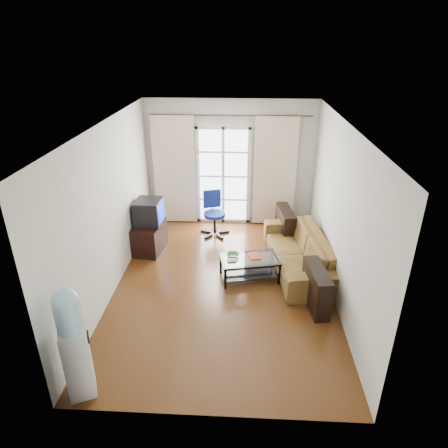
# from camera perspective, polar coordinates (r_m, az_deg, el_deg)

# --- Properties ---
(floor) EXTENTS (5.20, 5.20, 0.00)m
(floor) POSITION_cam_1_polar(r_m,az_deg,el_deg) (6.88, -0.05, -8.62)
(floor) COLOR #593315
(floor) RESTS_ON ground
(ceiling) EXTENTS (5.20, 5.20, 0.00)m
(ceiling) POSITION_cam_1_polar(r_m,az_deg,el_deg) (5.81, -0.06, 14.00)
(ceiling) COLOR white
(ceiling) RESTS_ON wall_back
(wall_back) EXTENTS (3.60, 0.02, 2.70)m
(wall_back) POSITION_cam_1_polar(r_m,az_deg,el_deg) (8.67, 0.91, 8.65)
(wall_back) COLOR silver
(wall_back) RESTS_ON floor
(wall_front) EXTENTS (3.60, 0.02, 2.70)m
(wall_front) POSITION_cam_1_polar(r_m,az_deg,el_deg) (3.99, -2.19, -13.46)
(wall_front) COLOR silver
(wall_front) RESTS_ON floor
(wall_left) EXTENTS (0.02, 5.20, 2.70)m
(wall_left) POSITION_cam_1_polar(r_m,az_deg,el_deg) (6.57, -15.95, 2.01)
(wall_left) COLOR silver
(wall_left) RESTS_ON floor
(wall_right) EXTENTS (0.02, 5.20, 2.70)m
(wall_right) POSITION_cam_1_polar(r_m,az_deg,el_deg) (6.39, 16.28, 1.30)
(wall_right) COLOR silver
(wall_right) RESTS_ON floor
(french_door) EXTENTS (1.16, 0.06, 2.15)m
(french_door) POSITION_cam_1_polar(r_m,az_deg,el_deg) (8.70, -0.11, 6.83)
(french_door) COLOR white
(french_door) RESTS_ON wall_back
(curtain_rod) EXTENTS (3.30, 0.04, 0.04)m
(curtain_rod) POSITION_cam_1_polar(r_m,az_deg,el_deg) (8.33, 0.93, 15.25)
(curtain_rod) COLOR #4C3F2D
(curtain_rod) RESTS_ON wall_back
(curtain_left) EXTENTS (0.90, 0.07, 2.35)m
(curtain_left) POSITION_cam_1_polar(r_m,az_deg,el_deg) (8.72, -7.10, 7.54)
(curtain_left) COLOR beige
(curtain_left) RESTS_ON curtain_rod
(curtain_right) EXTENTS (0.90, 0.07, 2.35)m
(curtain_right) POSITION_cam_1_polar(r_m,az_deg,el_deg) (8.61, 7.25, 7.30)
(curtain_right) COLOR beige
(curtain_right) RESTS_ON curtain_rod
(radiator) EXTENTS (0.64, 0.12, 0.64)m
(radiator) POSITION_cam_1_polar(r_m,az_deg,el_deg) (8.93, 5.98, 2.06)
(radiator) COLOR gray
(radiator) RESTS_ON floor
(sofa) EXTENTS (2.49, 1.46, 0.66)m
(sofa) POSITION_cam_1_polar(r_m,az_deg,el_deg) (7.31, 10.57, -3.86)
(sofa) COLOR brown
(sofa) RESTS_ON floor
(coffee_table) EXTENTS (1.08, 0.76, 0.40)m
(coffee_table) POSITION_cam_1_polar(r_m,az_deg,el_deg) (6.92, 3.66, -5.93)
(coffee_table) COLOR silver
(coffee_table) RESTS_ON floor
(bowl) EXTENTS (0.25, 0.25, 0.05)m
(bowl) POSITION_cam_1_polar(r_m,az_deg,el_deg) (6.87, 1.27, -4.48)
(bowl) COLOR green
(bowl) RESTS_ON coffee_table
(book) EXTENTS (0.33, 0.36, 0.02)m
(book) POSITION_cam_1_polar(r_m,az_deg,el_deg) (6.87, 3.54, -4.69)
(book) COLOR #9F3813
(book) RESTS_ON coffee_table
(remote) EXTENTS (0.17, 0.06, 0.02)m
(remote) POSITION_cam_1_polar(r_m,az_deg,el_deg) (6.71, 1.14, -5.45)
(remote) COLOR black
(remote) RESTS_ON coffee_table
(tv_stand) EXTENTS (0.60, 0.81, 0.56)m
(tv_stand) POSITION_cam_1_polar(r_m,az_deg,el_deg) (7.91, -10.64, -1.90)
(tv_stand) COLOR black
(tv_stand) RESTS_ON floor
(crt_tv) EXTENTS (0.55, 0.54, 0.48)m
(crt_tv) POSITION_cam_1_polar(r_m,az_deg,el_deg) (7.74, -10.85, 1.70)
(crt_tv) COLOR black
(crt_tv) RESTS_ON tv_stand
(task_chair) EXTENTS (0.80, 0.80, 0.93)m
(task_chair) POSITION_cam_1_polar(r_m,az_deg,el_deg) (8.42, -1.40, 0.30)
(task_chair) COLOR black
(task_chair) RESTS_ON floor
(water_cooler) EXTENTS (0.39, 0.39, 1.46)m
(water_cooler) POSITION_cam_1_polar(r_m,az_deg,el_deg) (4.92, -20.68, -15.51)
(water_cooler) COLOR silver
(water_cooler) RESTS_ON floor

